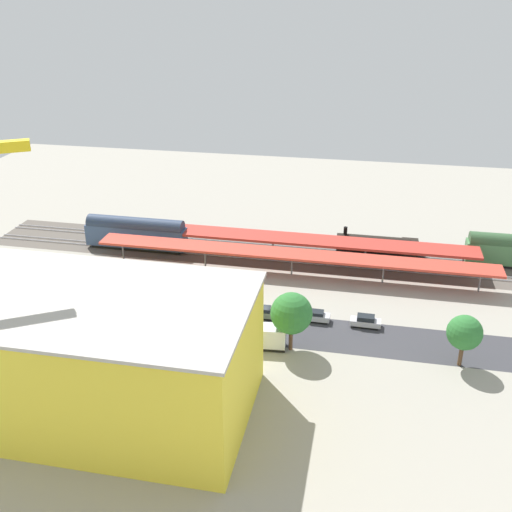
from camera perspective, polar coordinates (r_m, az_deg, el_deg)
ground_plane at (r=91.82m, az=0.36°, el=-5.71°), size 181.47×181.47×0.00m
rail_bed at (r=111.96m, az=2.55°, el=0.18°), size 113.50×14.17×0.01m
street_asphalt at (r=88.92m, az=-0.05°, el=-6.82°), size 113.47×9.68×0.01m
track_rails at (r=111.89m, az=2.56°, el=0.26°), size 113.42×7.73×0.12m
platform_canopy_near at (r=102.65m, az=3.47°, el=0.16°), size 69.47×5.02×4.13m
platform_canopy_far at (r=107.87m, az=6.06°, el=1.45°), size 56.08×5.46×4.36m
locomotive at (r=112.80m, az=11.85°, el=0.89°), size 16.35×3.10×5.29m
freight_coach_far at (r=115.21m, az=-11.43°, el=2.23°), size 19.50×3.27×6.37m
parked_car_0 at (r=90.17m, az=10.45°, el=-6.21°), size 4.57×1.91×1.79m
parked_car_1 at (r=90.51m, az=5.70°, el=-5.78°), size 4.40×1.79×1.69m
parked_car_2 at (r=90.94m, az=0.63°, el=-5.46°), size 4.39×2.02×1.77m
parked_car_3 at (r=92.60m, az=-3.91°, el=-4.96°), size 4.36×2.11×1.65m
parked_car_4 at (r=94.85m, az=-7.86°, el=-4.39°), size 4.67×1.88×1.62m
parked_car_5 at (r=96.85m, az=-12.56°, el=-4.15°), size 4.52×1.89×1.57m
construction_building at (r=72.99m, az=-16.56°, el=-9.03°), size 39.82×20.55×14.48m
construction_roof_slab at (r=69.25m, az=-17.29°, el=-3.90°), size 40.42×21.16×0.40m
box_truck_0 at (r=90.59m, az=-17.15°, el=-6.21°), size 9.94×2.57×3.31m
box_truck_1 at (r=83.66m, az=-0.22°, el=-7.72°), size 9.34×3.25×3.35m
street_tree_0 at (r=82.71m, az=19.36°, el=-6.96°), size 4.65×4.65×7.40m
street_tree_1 at (r=81.10m, az=3.42°, el=-5.51°), size 5.76×5.76×8.65m
street_tree_2 at (r=89.03m, az=-14.90°, el=-3.71°), size 4.93×4.93×7.87m
traffic_light at (r=92.07m, az=-2.90°, el=-2.64°), size 0.50×0.36×6.36m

